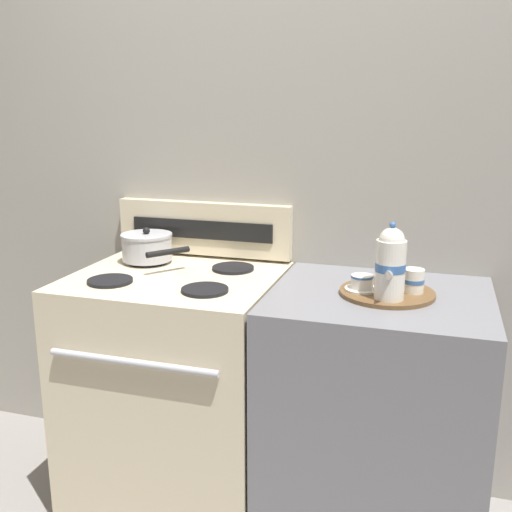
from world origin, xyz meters
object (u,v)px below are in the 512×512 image
object	(u,v)px
saucepan	(147,247)
creamer_jug	(414,281)
stove	(178,388)
teacup_right	(391,278)
teapot	(390,263)
teacup_left	(362,283)
serving_tray	(387,293)

from	to	relation	value
saucepan	creamer_jug	bearing A→B (deg)	-7.24
stove	teacup_right	world-z (taller)	teacup_right
teapot	creamer_jug	size ratio (longest dim) A/B	3.17
saucepan	teacup_left	world-z (taller)	saucepan
serving_tray	creamer_jug	distance (m)	0.09
serving_tray	creamer_jug	bearing A→B (deg)	11.00
saucepan	stove	bearing A→B (deg)	-38.71
stove	teacup_left	bearing A→B (deg)	-1.18
stove	teacup_left	xyz separation A→B (m)	(0.69, -0.01, 0.49)
stove	serving_tray	world-z (taller)	serving_tray
teacup_right	creamer_jug	bearing A→B (deg)	-40.16
stove	saucepan	bearing A→B (deg)	141.29
stove	teapot	xyz separation A→B (m)	(0.78, -0.08, 0.58)
stove	teapot	distance (m)	0.97
stove	teapot	bearing A→B (deg)	-6.06
serving_tray	teacup_right	world-z (taller)	teacup_right
teapot	creamer_jug	world-z (taller)	teapot
teacup_left	teacup_right	distance (m)	0.12
teapot	teacup_right	xyz separation A→B (m)	(-0.01, 0.16, -0.09)
teacup_right	creamer_jug	size ratio (longest dim) A/B	1.45
serving_tray	teacup_left	world-z (taller)	teacup_left
teacup_left	saucepan	bearing A→B (deg)	169.77
stove	teacup_left	world-z (taller)	teacup_left
stove	creamer_jug	world-z (taller)	creamer_jug
saucepan	teacup_left	bearing A→B (deg)	-10.23
saucepan	teacup_right	distance (m)	0.95
stove	teapot	world-z (taller)	teapot
stove	teapot	size ratio (longest dim) A/B	3.69
teapot	teacup_right	world-z (taller)	teapot
stove	serving_tray	size ratio (longest dim) A/B	2.92
creamer_jug	saucepan	bearing A→B (deg)	172.76
stove	serving_tray	bearing A→B (deg)	-0.34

